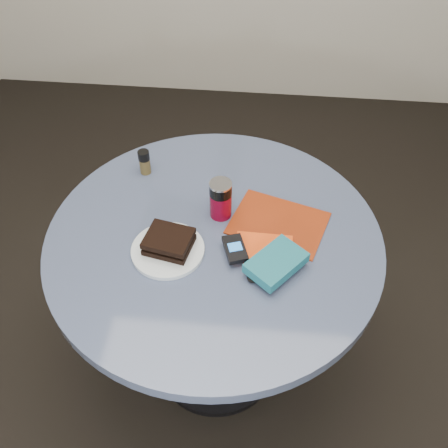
# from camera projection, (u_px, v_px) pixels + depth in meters

# --- Properties ---
(ground) EXTENTS (4.00, 4.00, 0.00)m
(ground) POSITION_uv_depth(u_px,v_px,m) (217.00, 359.00, 2.02)
(ground) COLOR black
(ground) RESTS_ON ground
(table) EXTENTS (1.00, 1.00, 0.75)m
(table) POSITION_uv_depth(u_px,v_px,m) (215.00, 269.00, 1.60)
(table) COLOR black
(table) RESTS_ON ground
(plate) EXTENTS (0.28, 0.28, 0.01)m
(plate) POSITION_uv_depth(u_px,v_px,m) (168.00, 250.00, 1.43)
(plate) COLOR silver
(plate) RESTS_ON table
(sandwich) EXTENTS (0.15, 0.13, 0.05)m
(sandwich) POSITION_uv_depth(u_px,v_px,m) (169.00, 241.00, 1.41)
(sandwich) COLOR black
(sandwich) RESTS_ON plate
(soda_can) EXTENTS (0.09, 0.09, 0.13)m
(soda_can) POSITION_uv_depth(u_px,v_px,m) (221.00, 199.00, 1.49)
(soda_can) COLOR maroon
(soda_can) RESTS_ON table
(pepper_grinder) EXTENTS (0.04, 0.04, 0.09)m
(pepper_grinder) POSITION_uv_depth(u_px,v_px,m) (145.00, 162.00, 1.64)
(pepper_grinder) COLOR #4B3F20
(pepper_grinder) RESTS_ON table
(magazine) EXTENTS (0.32, 0.28, 0.00)m
(magazine) POSITION_uv_depth(u_px,v_px,m) (278.00, 223.00, 1.51)
(magazine) COLOR maroon
(magazine) RESTS_ON table
(red_book) EXTENTS (0.17, 0.11, 0.01)m
(red_book) POSITION_uv_depth(u_px,v_px,m) (264.00, 249.00, 1.43)
(red_book) COLOR #DD4411
(red_book) RESTS_ON magazine
(novel) EXTENTS (0.18, 0.19, 0.03)m
(novel) POSITION_uv_depth(u_px,v_px,m) (276.00, 263.00, 1.36)
(novel) COLOR #165B6A
(novel) RESTS_ON red_book
(mp3_player) EXTENTS (0.08, 0.11, 0.02)m
(mp3_player) POSITION_uv_depth(u_px,v_px,m) (235.00, 249.00, 1.41)
(mp3_player) COLOR black
(mp3_player) RESTS_ON red_book
(headphones) EXTENTS (0.09, 0.06, 0.02)m
(headphones) POSITION_uv_depth(u_px,v_px,m) (262.00, 282.00, 1.35)
(headphones) COLOR black
(headphones) RESTS_ON table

